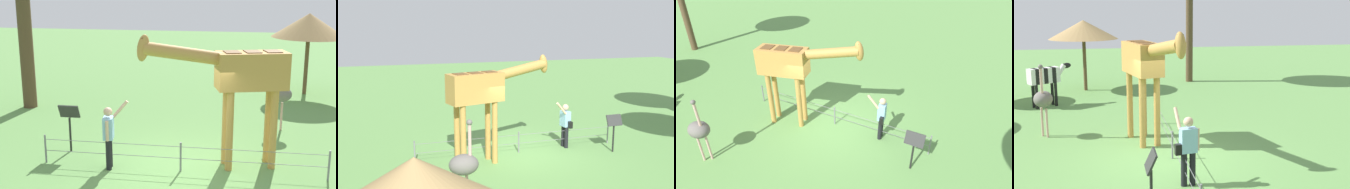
% 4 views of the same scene
% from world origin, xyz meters
% --- Properties ---
extents(ground_plane, '(60.00, 60.00, 0.00)m').
position_xyz_m(ground_plane, '(0.00, 0.00, 0.00)').
color(ground_plane, '#60934C').
extents(giraffe, '(3.65, 1.41, 3.39)m').
position_xyz_m(giraffe, '(-1.36, -0.42, 2.30)').
color(giraffe, '#BC8942').
rests_on(giraffe, ground_plane).
extents(visitor, '(0.62, 0.58, 1.72)m').
position_xyz_m(visitor, '(1.78, 0.19, 0.90)').
color(visitor, black).
rests_on(visitor, ground_plane).
extents(ostrich, '(0.70, 0.56, 2.25)m').
position_xyz_m(ostrich, '(-2.59, -3.42, 1.18)').
color(ostrich, '#CC9E93').
rests_on(ostrich, ground_plane).
extents(shade_hut_aside, '(2.91, 2.91, 3.27)m').
position_xyz_m(shade_hut_aside, '(-3.98, -8.40, 2.78)').
color(shade_hut_aside, brown).
rests_on(shade_hut_aside, ground_plane).
extents(info_sign, '(0.56, 0.21, 1.32)m').
position_xyz_m(info_sign, '(3.16, -0.76, 0.95)').
color(info_sign, black).
rests_on(info_sign, ground_plane).
extents(wire_fence, '(7.05, 0.05, 0.75)m').
position_xyz_m(wire_fence, '(0.00, 0.12, 0.40)').
color(wire_fence, slate).
rests_on(wire_fence, ground_plane).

